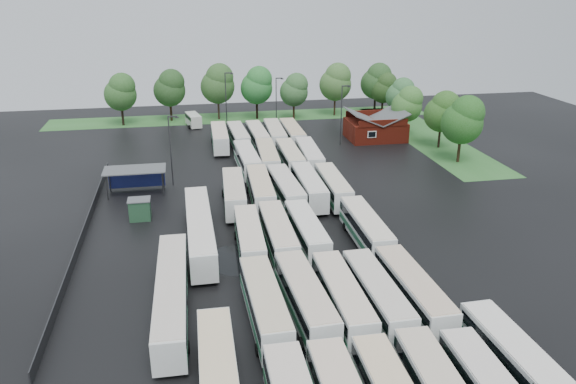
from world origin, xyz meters
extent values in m
plane|color=black|center=(0.00, 0.00, 0.00)|extent=(160.00, 160.00, 0.00)
cube|color=maroon|center=(24.00, 42.80, 1.70)|extent=(10.00, 8.00, 3.40)
cube|color=#4C4F51|center=(21.50, 42.80, 4.30)|extent=(5.07, 8.60, 2.19)
cube|color=#4C4F51|center=(26.50, 42.80, 4.30)|extent=(5.07, 8.60, 2.19)
cube|color=maroon|center=(24.00, 38.80, 3.90)|extent=(9.00, 0.20, 1.20)
cube|color=silver|center=(22.00, 38.75, 2.00)|extent=(1.60, 0.12, 1.20)
cylinder|color=#2D2D30|center=(-20.80, 20.00, 1.70)|extent=(0.16, 0.16, 3.40)
cylinder|color=#2D2D30|center=(-13.60, 20.00, 1.70)|extent=(0.16, 0.16, 3.40)
cylinder|color=#2D2D30|center=(-20.80, 23.20, 1.70)|extent=(0.16, 0.16, 3.40)
cylinder|color=#2D2D30|center=(-13.60, 23.20, 1.70)|extent=(0.16, 0.16, 3.40)
cube|color=#4C4F51|center=(-17.20, 21.60, 3.50)|extent=(8.20, 4.20, 0.15)
cube|color=navy|center=(-17.20, 23.50, 1.60)|extent=(7.60, 0.08, 2.60)
cube|color=#1E4329|center=(-16.20, 12.60, 1.25)|extent=(2.50, 2.00, 2.50)
cube|color=#4C4F51|center=(-16.20, 12.60, 2.56)|extent=(2.70, 2.20, 0.12)
cube|color=#306C2C|center=(2.00, 64.80, 0.01)|extent=(80.00, 10.00, 0.01)
cube|color=#306C2C|center=(34.00, 42.80, 0.01)|extent=(10.00, 50.00, 0.01)
cube|color=#2D2D30|center=(-22.20, 8.00, 0.60)|extent=(0.10, 50.00, 1.20)
cube|color=beige|center=(5.11, -25.67, 3.32)|extent=(2.92, 11.99, 0.12)
cylinder|color=black|center=(5.11, -21.75, 0.46)|extent=(2.61, 0.98, 0.98)
cube|color=silver|center=(8.49, -26.12, 3.23)|extent=(2.61, 11.63, 0.12)
cylinder|color=black|center=(8.49, -22.30, 0.45)|extent=(2.54, 0.96, 0.96)
cube|color=silver|center=(-4.54, -12.37, 1.89)|extent=(2.86, 12.47, 2.85)
cube|color=black|center=(-4.54, -12.37, 2.46)|extent=(2.91, 11.98, 0.91)
cube|color=#226E47|center=(-4.54, -12.37, 1.26)|extent=(2.91, 12.22, 0.63)
cube|color=beige|center=(-4.54, -12.37, 3.36)|extent=(2.75, 12.10, 0.12)
cylinder|color=black|center=(-4.54, -16.34, 0.47)|extent=(2.64, 0.99, 0.99)
cylinder|color=black|center=(-4.54, -8.40, 0.47)|extent=(2.64, 0.99, 0.99)
cube|color=silver|center=(-1.02, -12.08, 1.91)|extent=(3.23, 12.69, 2.88)
cube|color=black|center=(-1.02, -12.08, 2.49)|extent=(3.27, 12.19, 0.92)
cube|color=#276C45|center=(-1.02, -12.08, 1.28)|extent=(3.27, 12.44, 0.63)
cube|color=beige|center=(-1.02, -12.08, 3.41)|extent=(3.11, 12.31, 0.13)
cylinder|color=black|center=(-1.02, -16.10, 0.47)|extent=(2.67, 1.01, 1.01)
cylinder|color=black|center=(-1.02, -8.06, 0.47)|extent=(2.67, 1.01, 1.01)
cube|color=silver|center=(2.14, -12.51, 1.87)|extent=(2.56, 12.29, 2.82)
cube|color=black|center=(2.14, -12.51, 2.43)|extent=(2.62, 11.80, 0.90)
cube|color=#217045|center=(2.14, -12.51, 1.25)|extent=(2.61, 12.05, 0.62)
cube|color=beige|center=(2.14, -12.51, 3.33)|extent=(2.46, 11.92, 0.12)
cylinder|color=black|center=(2.14, -16.45, 0.46)|extent=(2.61, 0.98, 0.98)
cylinder|color=black|center=(2.14, -8.58, 0.46)|extent=(2.61, 0.98, 0.98)
cube|color=silver|center=(5.22, -12.57, 1.86)|extent=(2.72, 12.24, 2.80)
cube|color=black|center=(5.22, -12.57, 2.42)|extent=(2.78, 11.76, 0.90)
cube|color=#25663E|center=(5.22, -12.57, 1.24)|extent=(2.77, 12.00, 0.62)
cube|color=beige|center=(5.22, -12.57, 3.31)|extent=(2.61, 11.88, 0.12)
cylinder|color=black|center=(5.22, -16.48, 0.46)|extent=(2.59, 0.98, 0.98)
cylinder|color=black|center=(5.22, -8.66, 0.46)|extent=(2.59, 0.98, 0.98)
cube|color=silver|center=(8.49, -12.56, 1.90)|extent=(2.87, 12.52, 2.86)
cube|color=black|center=(8.49, -12.56, 2.47)|extent=(2.92, 12.03, 0.91)
cube|color=#336149|center=(8.49, -12.56, 1.27)|extent=(2.92, 12.27, 0.63)
cube|color=beige|center=(8.49, -12.56, 3.38)|extent=(2.76, 12.15, 0.12)
cylinder|color=black|center=(8.49, -16.55, 0.47)|extent=(2.65, 1.00, 1.00)
cylinder|color=black|center=(8.49, -8.57, 0.47)|extent=(2.65, 1.00, 1.00)
cube|color=silver|center=(-4.21, 0.97, 1.82)|extent=(2.92, 12.02, 2.74)
cube|color=black|center=(-4.21, 0.97, 2.36)|extent=(2.96, 11.55, 0.88)
cube|color=#2B6944|center=(-4.21, 0.97, 1.21)|extent=(2.96, 11.78, 0.60)
cube|color=beige|center=(-4.21, 0.97, 3.23)|extent=(2.80, 11.66, 0.12)
cylinder|color=black|center=(-4.21, -2.85, 0.45)|extent=(2.54, 0.96, 0.96)
cylinder|color=black|center=(-4.21, 4.80, 0.45)|extent=(2.54, 0.96, 0.96)
cube|color=silver|center=(-1.12, 1.22, 1.88)|extent=(2.66, 12.38, 2.83)
cube|color=black|center=(-1.12, 1.22, 2.45)|extent=(2.72, 11.89, 0.91)
cube|color=#1C623A|center=(-1.12, 1.22, 1.26)|extent=(2.71, 12.14, 0.62)
cube|color=beige|center=(-1.12, 1.22, 3.35)|extent=(2.56, 12.01, 0.12)
cylinder|color=black|center=(-1.12, -2.74, 0.46)|extent=(2.63, 0.99, 0.99)
cylinder|color=black|center=(-1.12, 5.18, 0.46)|extent=(2.63, 0.99, 0.99)
cube|color=silver|center=(2.08, 1.42, 1.82)|extent=(2.68, 11.99, 2.74)
cube|color=black|center=(2.08, 1.42, 2.37)|extent=(2.73, 11.51, 0.88)
cube|color=#346F50|center=(2.08, 1.42, 1.22)|extent=(2.73, 11.75, 0.60)
cube|color=white|center=(2.08, 1.42, 3.24)|extent=(2.57, 11.63, 0.12)
cylinder|color=black|center=(2.08, -2.41, 0.45)|extent=(2.54, 0.96, 0.96)
cylinder|color=black|center=(2.08, 5.24, 0.45)|extent=(2.54, 0.96, 0.96)
cube|color=silver|center=(8.59, 0.91, 1.88)|extent=(2.71, 12.41, 2.84)
cube|color=black|center=(8.59, 0.91, 2.45)|extent=(2.77, 11.91, 0.91)
cube|color=#286745|center=(8.59, 0.91, 1.26)|extent=(2.76, 12.16, 0.62)
cube|color=#EDDFC7|center=(8.59, 0.91, 3.35)|extent=(2.60, 12.03, 0.12)
cylinder|color=black|center=(8.59, -3.06, 0.46)|extent=(2.63, 0.99, 0.99)
cylinder|color=black|center=(8.59, 4.87, 0.46)|extent=(2.63, 0.99, 0.99)
cube|color=silver|center=(-4.55, 14.48, 1.88)|extent=(3.22, 12.49, 2.84)
cube|color=black|center=(-4.55, 14.48, 2.45)|extent=(3.26, 12.00, 0.91)
cube|color=#2A6541|center=(-4.55, 14.48, 1.26)|extent=(3.26, 12.25, 0.62)
cube|color=beige|center=(-4.55, 14.48, 3.35)|extent=(3.10, 12.12, 0.12)
cylinder|color=black|center=(-4.55, 10.52, 0.46)|extent=(2.63, 0.99, 0.99)
cylinder|color=black|center=(-4.55, 18.44, 0.46)|extent=(2.63, 0.99, 0.99)
cube|color=silver|center=(-1.09, 14.91, 1.91)|extent=(3.04, 12.63, 2.88)
cube|color=black|center=(-1.09, 14.91, 2.48)|extent=(3.09, 12.13, 0.92)
cube|color=#23603A|center=(-1.09, 14.91, 1.28)|extent=(3.08, 12.38, 0.63)
cube|color=beige|center=(-1.09, 14.91, 3.40)|extent=(2.92, 12.25, 0.13)
cylinder|color=black|center=(-1.09, 10.89, 0.47)|extent=(2.67, 1.00, 1.00)
cylinder|color=black|center=(-1.09, 18.93, 0.47)|extent=(2.67, 1.00, 1.00)
cube|color=silver|center=(2.16, 14.57, 1.90)|extent=(3.06, 12.56, 2.86)
cube|color=black|center=(2.16, 14.57, 2.47)|extent=(3.11, 12.07, 0.91)
cube|color=#2B6949|center=(2.16, 14.57, 1.27)|extent=(3.11, 12.31, 0.63)
cube|color=silver|center=(2.16, 14.57, 3.38)|extent=(2.95, 12.18, 0.12)
cylinder|color=black|center=(2.16, 10.57, 0.47)|extent=(2.65, 1.00, 1.00)
cylinder|color=black|center=(2.16, 18.56, 0.47)|extent=(2.65, 1.00, 1.00)
cube|color=silver|center=(5.35, 14.98, 1.90)|extent=(2.75, 12.50, 2.86)
cube|color=black|center=(5.35, 14.98, 2.47)|extent=(2.80, 12.00, 0.91)
cube|color=#377151|center=(5.35, 14.98, 1.27)|extent=(2.80, 12.25, 0.63)
cube|color=silver|center=(5.35, 14.98, 3.38)|extent=(2.64, 12.12, 0.12)
cylinder|color=black|center=(5.35, 10.99, 0.47)|extent=(2.65, 1.00, 1.00)
cylinder|color=black|center=(5.35, 18.97, 0.47)|extent=(2.65, 1.00, 1.00)
cube|color=silver|center=(8.52, 14.59, 1.84)|extent=(2.80, 12.12, 2.77)
cube|color=black|center=(8.52, 14.59, 2.39)|extent=(2.85, 11.64, 0.89)
cube|color=#287246|center=(8.52, 14.59, 1.23)|extent=(2.84, 11.88, 0.61)
cube|color=beige|center=(8.52, 14.59, 3.27)|extent=(2.69, 11.76, 0.12)
cylinder|color=black|center=(8.52, 10.73, 0.45)|extent=(2.56, 0.97, 0.97)
cylinder|color=black|center=(8.52, 18.45, 0.45)|extent=(2.56, 0.97, 0.97)
cube|color=silver|center=(-1.25, 28.32, 1.87)|extent=(2.91, 12.38, 2.82)
cube|color=black|center=(-1.25, 28.32, 2.44)|extent=(2.95, 11.89, 0.90)
cube|color=#386C50|center=(-1.25, 28.32, 1.25)|extent=(2.95, 12.14, 0.62)
cube|color=silver|center=(-1.25, 28.32, 3.34)|extent=(2.79, 12.01, 0.12)
cylinder|color=black|center=(-1.25, 24.37, 0.46)|extent=(2.62, 0.99, 0.99)
cylinder|color=black|center=(-1.25, 32.26, 0.46)|extent=(2.62, 0.99, 0.99)
cube|color=silver|center=(1.89, 28.51, 1.92)|extent=(3.27, 12.72, 2.89)
cube|color=black|center=(1.89, 28.51, 2.49)|extent=(3.31, 12.22, 0.92)
cube|color=#34644A|center=(1.89, 28.51, 1.28)|extent=(3.31, 12.47, 0.64)
cube|color=beige|center=(1.89, 28.51, 3.41)|extent=(3.15, 12.34, 0.13)
cylinder|color=black|center=(1.89, 24.48, 0.47)|extent=(2.68, 1.01, 1.01)
cylinder|color=black|center=(1.89, 32.54, 0.47)|extent=(2.68, 1.01, 1.01)
cube|color=silver|center=(5.32, 28.20, 1.87)|extent=(2.66, 12.32, 2.82)
cube|color=black|center=(5.32, 28.20, 2.43)|extent=(2.72, 11.83, 0.90)
cube|color=#266944|center=(5.32, 28.20, 1.25)|extent=(2.71, 12.08, 0.62)
cube|color=beige|center=(5.32, 28.20, 3.33)|extent=(2.55, 11.95, 0.12)
cylinder|color=black|center=(5.32, 24.26, 0.46)|extent=(2.61, 0.98, 0.98)
cylinder|color=black|center=(5.32, 32.13, 0.46)|extent=(2.61, 0.98, 0.98)
cube|color=silver|center=(8.34, 28.17, 1.90)|extent=(3.23, 12.61, 2.86)
cube|color=black|center=(8.34, 28.17, 2.47)|extent=(3.26, 12.12, 0.92)
cube|color=#287245|center=(8.34, 28.17, 1.27)|extent=(3.27, 12.37, 0.63)
cube|color=silver|center=(8.34, 28.17, 3.39)|extent=(3.10, 12.23, 0.12)
cylinder|color=black|center=(8.34, 24.17, 0.47)|extent=(2.66, 1.00, 1.00)
cylinder|color=black|center=(8.34, 32.17, 0.47)|extent=(2.66, 1.00, 1.00)
cube|color=silver|center=(-4.42, 41.82, 1.87)|extent=(2.85, 12.37, 2.82)
cube|color=black|center=(-4.42, 41.82, 2.44)|extent=(2.90, 11.88, 0.90)
cube|color=#2A7044|center=(-4.42, 41.82, 1.25)|extent=(2.89, 12.12, 0.62)
cube|color=beige|center=(-4.42, 41.82, 3.33)|extent=(2.74, 12.00, 0.12)
cylinder|color=black|center=(-4.42, 37.88, 0.46)|extent=(2.62, 0.99, 0.99)
cylinder|color=black|center=(-4.42, 45.76, 0.46)|extent=(2.62, 0.99, 0.99)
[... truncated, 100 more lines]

